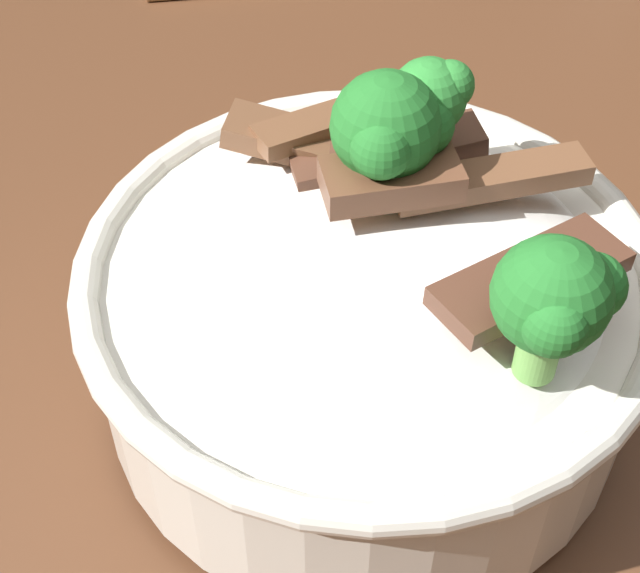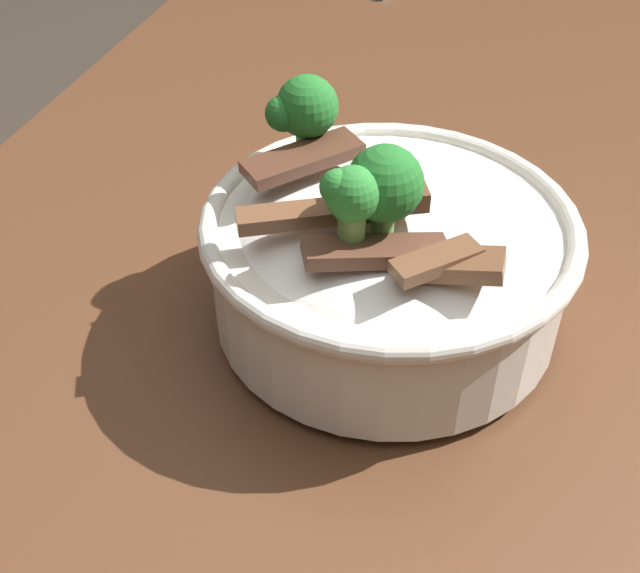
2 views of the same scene
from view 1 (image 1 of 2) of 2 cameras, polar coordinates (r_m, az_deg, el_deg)
name	(u,v)px [view 1 (image 1 of 2)]	position (r m, az deg, el deg)	size (l,w,h in m)	color
dining_table	(306,429)	(0.54, -0.83, -8.17)	(1.60, 0.81, 0.80)	#56331E
rice_bowl	(371,305)	(0.40, 2.92, -1.08)	(0.23, 0.23, 0.15)	silver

